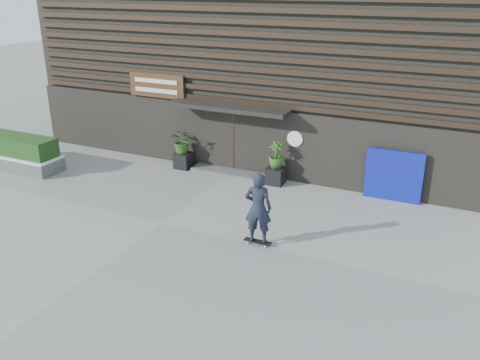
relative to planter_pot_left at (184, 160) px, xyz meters
The scene contains 12 objects.
ground 4.80m from the planter_pot_left, 66.64° to the right, with size 80.00×80.00×0.00m, color gray.
entrance_step 1.93m from the planter_pot_left, ahead, with size 3.00×0.80×0.12m, color #50504D.
planter_pot_left is the anchor object (origin of this frame).
bamboo_left 0.78m from the planter_pot_left, ahead, with size 0.86×0.75×0.96m, color #2D591E.
planter_pot_right 3.80m from the planter_pot_left, ahead, with size 0.60×0.60×0.60m, color black.
bamboo_right 3.88m from the planter_pot_left, ahead, with size 0.54×0.54×0.96m, color #2D591E.
raised_bed 6.31m from the planter_pot_left, 154.65° to the right, with size 3.50×1.20×0.50m, color #4F4F4D.
snow_layer 6.31m from the planter_pot_left, 154.65° to the right, with size 3.50×1.20×0.08m, color white.
hedge 6.34m from the planter_pot_left, 154.65° to the right, with size 3.30×1.00×0.70m, color #1B3C16.
blue_tarp 7.80m from the planter_pot_left, ahead, with size 1.82×0.12×1.71m, color #0B1297.
building 6.94m from the planter_pot_left, 71.14° to the left, with size 18.00×11.00×8.00m.
skateboarder 6.65m from the planter_pot_left, 40.94° to the right, with size 0.82×0.63×2.09m.
Camera 1 is at (7.91, -11.22, 6.79)m, focal length 37.88 mm.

